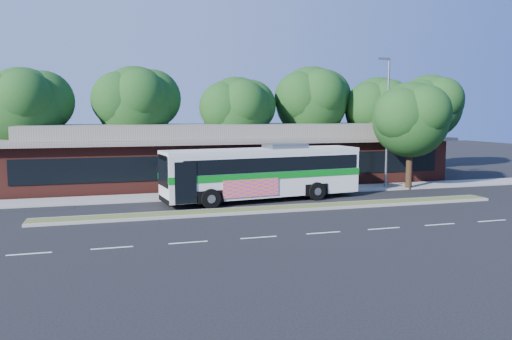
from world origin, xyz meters
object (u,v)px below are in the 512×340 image
object	(u,v)px
transit_bus	(263,169)
sedan	(111,182)
sidewalk_tree	(414,118)
lamp_post	(387,119)

from	to	relation	value
transit_bus	sedan	size ratio (longest dim) A/B	2.79
sidewalk_tree	lamp_post	bearing A→B (deg)	162.39
lamp_post	sedan	bearing A→B (deg)	168.13
lamp_post	transit_bus	xyz separation A→B (m)	(-9.65, -2.19, -2.99)
sedan	sidewalk_tree	xyz separation A→B (m)	(20.38, -4.48, 4.32)
sedan	transit_bus	bearing A→B (deg)	-104.06
lamp_post	sidewalk_tree	xyz separation A→B (m)	(1.81, -0.57, 0.06)
sidewalk_tree	sedan	bearing A→B (deg)	167.61
transit_bus	sedan	world-z (taller)	transit_bus
sedan	lamp_post	bearing A→B (deg)	-81.55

